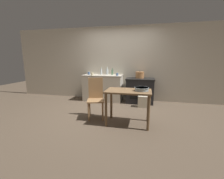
{
  "coord_description": "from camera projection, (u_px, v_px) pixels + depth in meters",
  "views": [
    {
      "loc": [
        0.93,
        -3.72,
        1.43
      ],
      "look_at": [
        0.0,
        0.36,
        0.59
      ],
      "focal_mm": 24.0,
      "sensor_mm": 36.0,
      "label": 1
    }
  ],
  "objects": [
    {
      "name": "ground_plane",
      "position": [
        109.0,
        113.0,
        4.04
      ],
      "size": [
        14.0,
        14.0,
        0.0
      ],
      "primitive_type": "plane",
      "color": "brown"
    },
    {
      "name": "wall_back",
      "position": [
        120.0,
        64.0,
        5.3
      ],
      "size": [
        8.0,
        0.07,
        2.55
      ],
      "color": "beige",
      "rests_on": "ground_plane"
    },
    {
      "name": "counter_cabinet",
      "position": [
        103.0,
        88.0,
        5.27
      ],
      "size": [
        1.36,
        0.61,
        0.9
      ],
      "color": "beige",
      "rests_on": "ground_plane"
    },
    {
      "name": "stove",
      "position": [
        140.0,
        90.0,
        5.0
      ],
      "size": [
        0.92,
        0.62,
        0.82
      ],
      "color": "black",
      "rests_on": "ground_plane"
    },
    {
      "name": "work_table",
      "position": [
        128.0,
        96.0,
        3.28
      ],
      "size": [
        0.98,
        0.6,
        0.77
      ],
      "color": "brown",
      "rests_on": "ground_plane"
    },
    {
      "name": "chair",
      "position": [
        96.0,
        97.0,
        3.68
      ],
      "size": [
        0.5,
        0.5,
        0.99
      ],
      "rotation": [
        0.0,
        0.0,
        0.3
      ],
      "color": "#997047",
      "rests_on": "ground_plane"
    },
    {
      "name": "flour_sack",
      "position": [
        143.0,
        101.0,
        4.56
      ],
      "size": [
        0.28,
        0.2,
        0.34
      ],
      "primitive_type": "cube",
      "color": "beige",
      "rests_on": "ground_plane"
    },
    {
      "name": "stock_pot",
      "position": [
        140.0,
        75.0,
        4.97
      ],
      "size": [
        0.29,
        0.29,
        0.23
      ],
      "color": "#B77A47",
      "rests_on": "stove"
    },
    {
      "name": "mixing_bowl_large",
      "position": [
        142.0,
        89.0,
        3.21
      ],
      "size": [
        0.31,
        0.31,
        0.07
      ],
      "color": "#93A8B2",
      "rests_on": "work_table"
    },
    {
      "name": "bottle_far_left",
      "position": [
        101.0,
        72.0,
        5.32
      ],
      "size": [
        0.06,
        0.06,
        0.25
      ],
      "color": "silver",
      "rests_on": "counter_cabinet"
    },
    {
      "name": "bottle_left",
      "position": [
        112.0,
        72.0,
        5.23
      ],
      "size": [
        0.06,
        0.06,
        0.23
      ],
      "color": "#517F5B",
      "rests_on": "counter_cabinet"
    },
    {
      "name": "bottle_mid_left",
      "position": [
        107.0,
        72.0,
        5.32
      ],
      "size": [
        0.08,
        0.08,
        0.27
      ],
      "color": "silver",
      "rests_on": "counter_cabinet"
    },
    {
      "name": "cup_center_left",
      "position": [
        117.0,
        74.0,
        4.95
      ],
      "size": [
        0.08,
        0.08,
        0.09
      ],
      "primitive_type": "cylinder",
      "color": "#4C6B99",
      "rests_on": "counter_cabinet"
    },
    {
      "name": "cup_center",
      "position": [
        89.0,
        73.0,
        5.25
      ],
      "size": [
        0.08,
        0.08,
        0.1
      ],
      "primitive_type": "cylinder",
      "color": "#4C6B99",
      "rests_on": "counter_cabinet"
    },
    {
      "name": "cup_center_right",
      "position": [
        92.0,
        74.0,
        5.04
      ],
      "size": [
        0.08,
        0.08,
        0.1
      ],
      "primitive_type": "cylinder",
      "color": "beige",
      "rests_on": "counter_cabinet"
    }
  ]
}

